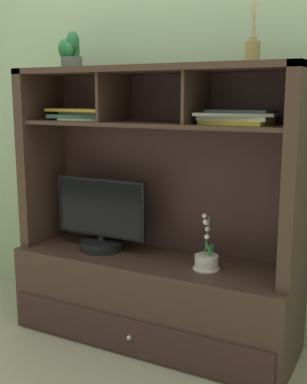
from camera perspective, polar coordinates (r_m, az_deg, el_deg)
name	(u,v)px	position (r m, az deg, el deg)	size (l,w,h in m)	color
floor_plane	(154,338)	(2.79, 0.00, -16.65)	(6.00, 6.00, 0.02)	tan
back_wall	(177,75)	(2.72, 2.76, 13.42)	(6.00, 0.02, 2.80)	#99B288
media_console	(154,263)	(2.63, 0.10, -8.31)	(1.50, 0.51, 1.43)	#3C281F
tv_monitor	(101,220)	(2.70, -6.12, -3.25)	(0.55, 0.24, 0.40)	black
potted_orchid	(206,260)	(2.43, 6.18, -7.89)	(0.13, 0.13, 0.28)	silver
magazine_stack_left	(237,117)	(2.30, 9.69, 8.58)	(0.38, 0.26, 0.07)	gold
magazine_stack_centre	(86,114)	(2.73, -7.89, 8.98)	(0.39, 0.29, 0.06)	beige
diffuser_bottle	(253,51)	(2.31, 11.44, 15.73)	(0.07, 0.07, 0.26)	olive
potted_succulent	(70,53)	(2.73, -9.63, 15.69)	(0.13, 0.13, 0.19)	#50544E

